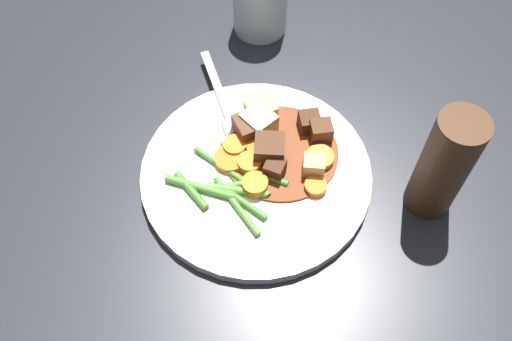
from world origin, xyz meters
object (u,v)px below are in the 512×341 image
carrot_slice_4 (257,149)px  carrot_slice_5 (251,161)px  meat_chunk_3 (247,128)px  meat_chunk_4 (273,152)px  pepper_mill (444,166)px  potato_chunk_2 (314,166)px  water_glass (260,1)px  dinner_plate (256,174)px  carrot_slice_6 (320,158)px  potato_chunk_0 (259,123)px  meat_chunk_1 (321,132)px  carrot_slice_0 (235,146)px  potato_chunk_1 (261,111)px  meat_chunk_2 (275,169)px  carrot_slice_1 (230,159)px  carrot_slice_3 (315,186)px  fork (225,107)px  carrot_slice_2 (255,185)px  meat_chunk_0 (309,122)px

carrot_slice_4 → carrot_slice_5: carrot_slice_5 is taller
meat_chunk_3 → meat_chunk_4: meat_chunk_4 is taller
carrot_slice_5 → pepper_mill: pepper_mill is taller
potato_chunk_2 → water_glass: 0.25m
dinner_plate → carrot_slice_6: carrot_slice_6 is taller
carrot_slice_5 → potato_chunk_2: size_ratio=1.16×
potato_chunk_0 → meat_chunk_1: size_ratio=1.33×
meat_chunk_1 → carrot_slice_0: bearing=137.8°
potato_chunk_1 → pepper_mill: 0.21m
meat_chunk_2 → meat_chunk_3: 0.06m
carrot_slice_6 → carrot_slice_0: bearing=119.3°
carrot_slice_1 → meat_chunk_2: (0.02, -0.05, 0.01)m
meat_chunk_1 → pepper_mill: bearing=-84.2°
carrot_slice_3 → carrot_slice_5: 0.08m
potato_chunk_1 → dinner_plate: bearing=-145.3°
potato_chunk_2 → meat_chunk_1: (0.04, 0.02, 0.00)m
potato_chunk_1 → water_glass: size_ratio=0.38×
meat_chunk_2 → carrot_slice_0: bearing=91.7°
meat_chunk_1 → fork: bearing=106.7°
carrot_slice_2 → meat_chunk_4: meat_chunk_4 is taller
potato_chunk_1 → potato_chunk_0: bearing=-148.3°
carrot_slice_1 → potato_chunk_0: size_ratio=1.06×
potato_chunk_2 → meat_chunk_3: bearing=93.9°
carrot_slice_5 → carrot_slice_2: bearing=-134.1°
carrot_slice_6 → meat_chunk_1: 0.03m
carrot_slice_6 → pepper_mill: 0.13m
carrot_slice_1 → meat_chunk_4: 0.05m
potato_chunk_1 → fork: potato_chunk_1 is taller
potato_chunk_2 → pepper_mill: size_ratio=0.17×
water_glass → carrot_slice_2: bearing=-142.5°
potato_chunk_1 → fork: (-0.02, 0.04, -0.01)m
carrot_slice_3 → pepper_mill: (0.07, -0.10, 0.05)m
carrot_slice_2 → carrot_slice_0: bearing=62.8°
carrot_slice_5 → meat_chunk_1: 0.09m
carrot_slice_5 → potato_chunk_2: bearing=-59.3°
pepper_mill → carrot_slice_1: bearing=117.7°
meat_chunk_3 → potato_chunk_1: bearing=6.1°
meat_chunk_4 → water_glass: 0.23m
potato_chunk_1 → water_glass: (0.13, 0.11, 0.02)m
potato_chunk_0 → meat_chunk_3: 0.01m
carrot_slice_5 → meat_chunk_4: meat_chunk_4 is taller
meat_chunk_1 → water_glass: size_ratio=0.29×
carrot_slice_3 → potato_chunk_1: bearing=69.9°
meat_chunk_2 → carrot_slice_2: bearing=168.6°
potato_chunk_1 → carrot_slice_4: bearing=-145.9°
fork → meat_chunk_1: bearing=-73.3°
carrot_slice_1 → pepper_mill: bearing=-62.3°
carrot_slice_3 → meat_chunk_3: size_ratio=0.76×
meat_chunk_0 → water_glass: 0.19m
carrot_slice_4 → meat_chunk_2: 0.04m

